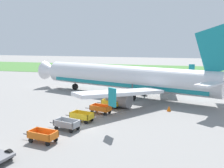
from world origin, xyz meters
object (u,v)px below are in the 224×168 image
(baggage_cart_second_in_row, at_px, (67,124))
(airplane, at_px, (131,78))
(baggage_cart_third_in_row, at_px, (82,116))
(baggage_cart_far_end, at_px, (111,103))
(baggage_cart_fourth_in_row, at_px, (101,109))
(traffic_cone_mid_apron, at_px, (109,107))
(traffic_cone_near_plane, at_px, (169,108))
(baggage_cart_nearest, at_px, (43,136))

(baggage_cart_second_in_row, bearing_deg, airplane, 77.82)
(baggage_cart_third_in_row, xyz_separation_m, baggage_cart_far_end, (1.77, 6.78, 0.00))
(baggage_cart_far_end, bearing_deg, baggage_cart_fourth_in_row, -100.96)
(airplane, relative_size, baggage_cart_far_end, 10.16)
(baggage_cart_third_in_row, relative_size, traffic_cone_mid_apron, 6.09)
(baggage_cart_far_end, bearing_deg, baggage_cart_second_in_row, -103.24)
(traffic_cone_near_plane, bearing_deg, baggage_cart_second_in_row, -135.81)
(baggage_cart_second_in_row, height_order, baggage_cart_fourth_in_row, same)
(airplane, bearing_deg, traffic_cone_mid_apron, -100.40)
(baggage_cart_second_in_row, bearing_deg, baggage_cart_third_in_row, 80.02)
(airplane, distance_m, baggage_cart_far_end, 7.78)
(baggage_cart_second_in_row, relative_size, baggage_cart_far_end, 1.00)
(baggage_cart_far_end, height_order, traffic_cone_near_plane, baggage_cart_far_end)
(baggage_cart_third_in_row, relative_size, traffic_cone_near_plane, 4.93)
(baggage_cart_second_in_row, xyz_separation_m, baggage_cart_far_end, (2.29, 9.75, 0.00))
(baggage_cart_nearest, xyz_separation_m, baggage_cart_third_in_row, (1.33, 6.48, 0.00))
(baggage_cart_second_in_row, distance_m, baggage_cart_fourth_in_row, 6.82)
(baggage_cart_third_in_row, bearing_deg, traffic_cone_mid_apron, 74.40)
(baggage_cart_third_in_row, xyz_separation_m, traffic_cone_mid_apron, (1.68, 6.00, -0.30))
(airplane, xyz_separation_m, baggage_cart_second_in_row, (-3.67, -17.01, -2.45))
(airplane, xyz_separation_m, baggage_cart_far_end, (-1.38, -7.26, -2.45))
(baggage_cart_second_in_row, distance_m, baggage_cart_far_end, 10.02)
(baggage_cart_second_in_row, xyz_separation_m, baggage_cart_fourth_in_row, (1.69, 6.61, 0.00))
(baggage_cart_nearest, bearing_deg, baggage_cart_fourth_in_row, 76.16)
(baggage_cart_second_in_row, relative_size, traffic_cone_near_plane, 4.93)
(traffic_cone_near_plane, bearing_deg, baggage_cart_nearest, -129.24)
(baggage_cart_fourth_in_row, bearing_deg, baggage_cart_nearest, -103.84)
(airplane, xyz_separation_m, traffic_cone_mid_apron, (-1.48, -8.04, -2.76))
(baggage_cart_nearest, distance_m, baggage_cart_second_in_row, 3.60)
(airplane, xyz_separation_m, traffic_cone_near_plane, (6.31, -7.30, -2.69))
(airplane, bearing_deg, baggage_cart_fourth_in_row, -100.82)
(baggage_cart_nearest, xyz_separation_m, baggage_cart_fourth_in_row, (2.49, 10.12, 0.00))
(airplane, bearing_deg, baggage_cart_far_end, -100.76)
(baggage_cart_third_in_row, bearing_deg, baggage_cart_far_end, 75.36)
(baggage_cart_fourth_in_row, bearing_deg, baggage_cart_third_in_row, -107.72)
(baggage_cart_nearest, relative_size, traffic_cone_mid_apron, 6.09)
(baggage_cart_fourth_in_row, height_order, traffic_cone_mid_apron, baggage_cart_fourth_in_row)
(traffic_cone_near_plane, bearing_deg, baggage_cart_far_end, 179.67)
(baggage_cart_fourth_in_row, xyz_separation_m, traffic_cone_near_plane, (8.30, 3.10, -0.24))
(baggage_cart_fourth_in_row, xyz_separation_m, traffic_cone_mid_apron, (0.51, 2.36, -0.30))
(traffic_cone_near_plane, relative_size, traffic_cone_mid_apron, 1.23)
(baggage_cart_third_in_row, height_order, baggage_cart_far_end, same)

